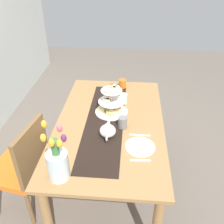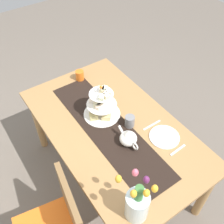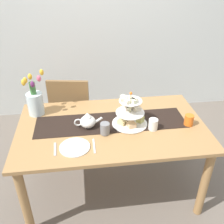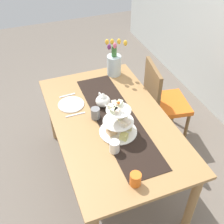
% 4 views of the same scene
% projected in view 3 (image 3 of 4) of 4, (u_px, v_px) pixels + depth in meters
% --- Properties ---
extents(ground_plane, '(8.00, 8.00, 0.00)m').
position_uv_depth(ground_plane, '(112.00, 186.00, 2.56)').
color(ground_plane, '#6B6056').
extents(room_wall_rear, '(6.00, 0.08, 2.60)m').
position_uv_depth(room_wall_rear, '(96.00, 18.00, 3.21)').
color(room_wall_rear, silver).
rests_on(room_wall_rear, ground_plane).
extents(dining_table, '(1.59, 0.93, 0.74)m').
position_uv_depth(dining_table, '(112.00, 135.00, 2.23)').
color(dining_table, '#A37747').
rests_on(dining_table, ground_plane).
extents(chair_left, '(0.48, 0.48, 0.91)m').
position_uv_depth(chair_left, '(72.00, 110.00, 2.85)').
color(chair_left, brown).
rests_on(chair_left, ground_plane).
extents(table_runner, '(1.29, 0.32, 0.00)m').
position_uv_depth(table_runner, '(111.00, 122.00, 2.22)').
color(table_runner, black).
rests_on(table_runner, dining_table).
extents(tiered_cake_stand, '(0.30, 0.30, 0.30)m').
position_uv_depth(tiered_cake_stand, '(130.00, 114.00, 2.15)').
color(tiered_cake_stand, beige).
rests_on(tiered_cake_stand, table_runner).
extents(teapot, '(0.24, 0.13, 0.14)m').
position_uv_depth(teapot, '(88.00, 121.00, 2.13)').
color(teapot, white).
rests_on(teapot, table_runner).
extents(tulip_vase, '(0.17, 0.17, 0.39)m').
position_uv_depth(tulip_vase, '(35.00, 101.00, 2.27)').
color(tulip_vase, silver).
rests_on(tulip_vase, dining_table).
extents(dinner_plate_left, '(0.23, 0.23, 0.01)m').
position_uv_depth(dinner_plate_left, '(75.00, 147.00, 1.92)').
color(dinner_plate_left, white).
rests_on(dinner_plate_left, dining_table).
extents(fork_left, '(0.02, 0.15, 0.01)m').
position_uv_depth(fork_left, '(55.00, 149.00, 1.91)').
color(fork_left, silver).
rests_on(fork_left, dining_table).
extents(knife_left, '(0.01, 0.17, 0.01)m').
position_uv_depth(knife_left, '(94.00, 146.00, 1.94)').
color(knife_left, silver).
rests_on(knife_left, dining_table).
extents(mug_grey, '(0.08, 0.08, 0.09)m').
position_uv_depth(mug_grey, '(105.00, 129.00, 2.05)').
color(mug_grey, slate).
rests_on(mug_grey, table_runner).
extents(mug_white_text, '(0.08, 0.08, 0.09)m').
position_uv_depth(mug_white_text, '(153.00, 124.00, 2.11)').
color(mug_white_text, white).
rests_on(mug_white_text, dining_table).
extents(mug_orange, '(0.08, 0.08, 0.09)m').
position_uv_depth(mug_orange, '(189.00, 120.00, 2.16)').
color(mug_orange, orange).
rests_on(mug_orange, dining_table).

